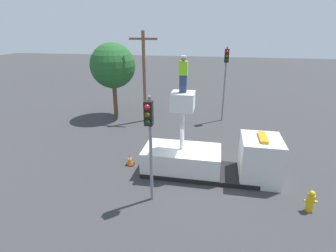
# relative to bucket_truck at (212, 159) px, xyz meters

# --- Properties ---
(ground_plane) EXTENTS (120.00, 120.00, 0.00)m
(ground_plane) POSITION_rel_bucket_truck_xyz_m (-0.62, 0.00, -0.93)
(ground_plane) COLOR #38383A
(bucket_truck) EXTENTS (7.02, 2.29, 4.41)m
(bucket_truck) POSITION_rel_bucket_truck_xyz_m (0.00, 0.00, 0.00)
(bucket_truck) COLOR black
(bucket_truck) RESTS_ON ground
(worker) EXTENTS (0.40, 0.26, 1.75)m
(worker) POSITION_rel_bucket_truck_xyz_m (-1.61, 0.00, 4.36)
(worker) COLOR navy
(worker) RESTS_ON bucket_truck
(traffic_light_pole) EXTENTS (0.34, 0.57, 4.85)m
(traffic_light_pole) POSITION_rel_bucket_truck_xyz_m (-2.58, -2.85, 2.51)
(traffic_light_pole) COLOR gray
(traffic_light_pole) RESTS_ON ground
(traffic_light_across) EXTENTS (0.34, 0.57, 5.98)m
(traffic_light_across) POSITION_rel_bucket_truck_xyz_m (0.58, 8.83, 3.28)
(traffic_light_across) COLOR gray
(traffic_light_across) RESTS_ON ground
(fire_hydrant) EXTENTS (0.53, 0.29, 1.00)m
(fire_hydrant) POSITION_rel_bucket_truck_xyz_m (4.24, -2.25, -0.44)
(fire_hydrant) COLOR gold
(fire_hydrant) RESTS_ON ground
(traffic_cone_rear) EXTENTS (0.47, 0.47, 0.67)m
(traffic_cone_rear) POSITION_rel_bucket_truck_xyz_m (-4.61, 0.17, -0.61)
(traffic_cone_rear) COLOR black
(traffic_cone_rear) RESTS_ON ground
(tree_left_bg) EXTENTS (3.72, 3.72, 6.27)m
(tree_left_bg) POSITION_rel_bucket_truck_xyz_m (-8.60, 8.30, 3.46)
(tree_left_bg) COLOR brown
(tree_left_bg) RESTS_ON ground
(utility_pole) EXTENTS (2.20, 0.26, 7.17)m
(utility_pole) POSITION_rel_bucket_truck_xyz_m (-5.73, 7.65, 2.96)
(utility_pole) COLOR brown
(utility_pole) RESTS_ON ground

